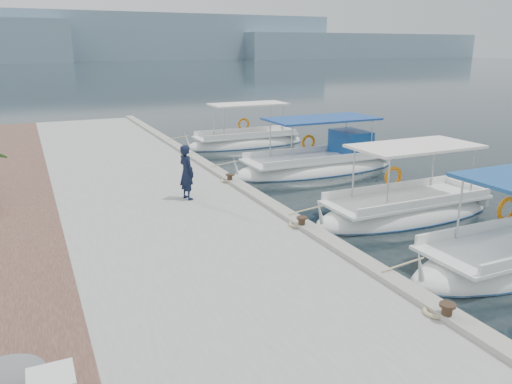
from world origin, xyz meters
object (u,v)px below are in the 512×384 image
fisherman (187,172)px  fishing_caique_d (318,166)px  fishing_caique_e (246,143)px  fishing_caique_c (405,212)px

fisherman → fishing_caique_d: bearing=-79.1°
fishing_caique_e → fishing_caique_d: bearing=-84.8°
fishing_caique_e → fisherman: bearing=-122.7°
fishing_caique_c → fishing_caique_d: size_ratio=0.84×
fishing_caique_d → fisherman: size_ratio=4.47×
fishing_caique_c → fishing_caique_e: bearing=89.4°
fishing_caique_d → fishing_caique_e: 6.39m
fishing_caique_c → fishing_caique_d: bearing=83.5°
fishing_caique_c → fishing_caique_e: (0.13, 12.64, 0.00)m
fishing_caique_e → fisherman: fishing_caique_e is taller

